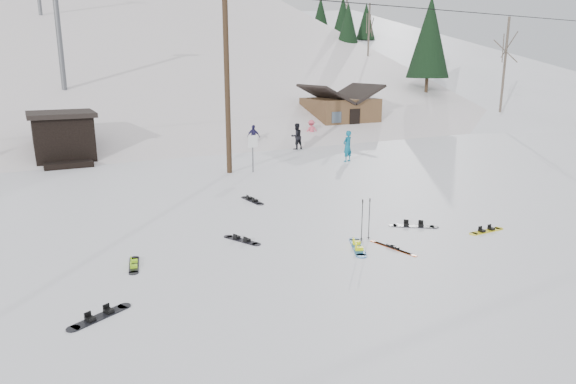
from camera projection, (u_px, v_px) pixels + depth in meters
name	position (u px, v px, depth m)	size (l,w,h in m)	color
ground	(359.00, 284.00, 12.62)	(200.00, 200.00, 0.00)	white
ski_slope	(96.00, 209.00, 62.88)	(60.00, 75.00, 45.00)	white
ridge_right	(373.00, 178.00, 75.33)	(34.00, 85.00, 36.00)	white
treeline_right	(401.00, 107.00, 64.87)	(20.00, 60.00, 10.00)	black
treeline_crest	(64.00, 96.00, 86.66)	(50.00, 6.00, 10.00)	black
utility_pole	(227.00, 77.00, 24.43)	(2.00, 0.26, 9.00)	#3A2819
trail_sign	(253.00, 147.00, 25.39)	(0.50, 0.09, 1.85)	#595B60
lift_hut	(63.00, 137.00, 28.08)	(3.40, 4.10, 2.75)	black
lift_tower_near	(58.00, 24.00, 34.75)	(2.20, 0.36, 8.00)	#595B60
cabin	(340.00, 114.00, 39.63)	(5.39, 4.40, 3.77)	brown
hero_snowboard	(358.00, 247.00, 15.12)	(0.93, 1.56, 0.12)	#195BA4
hero_skis	(393.00, 248.00, 15.06)	(0.43, 1.70, 0.09)	#DD4A16
ski_poles	(366.00, 219.00, 15.63)	(0.36, 0.10, 1.31)	black
board_scatter_a	(100.00, 316.00, 10.96)	(1.40, 0.85, 0.11)	black
board_scatter_b	(242.00, 240.00, 15.72)	(0.77, 1.33, 0.10)	black
board_scatter_c	(134.00, 265.00, 13.79)	(0.49, 1.33, 0.09)	black
board_scatter_d	(414.00, 226.00, 17.09)	(1.40, 1.07, 0.11)	black
board_scatter_e	(486.00, 231.00, 16.59)	(1.45, 0.29, 0.10)	yellow
board_scatter_f	(252.00, 200.00, 20.29)	(0.42, 1.55, 0.11)	black
skier_teal	(347.00, 146.00, 28.29)	(0.62, 0.41, 1.71)	#0C5D7A
skier_dark	(296.00, 136.00, 32.37)	(0.80, 0.62, 1.65)	black
skier_pink	(311.00, 131.00, 35.69)	(0.97, 0.56, 1.50)	#DD4E65
skier_navy	(254.00, 137.00, 32.74)	(0.88, 0.37, 1.50)	#201C47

